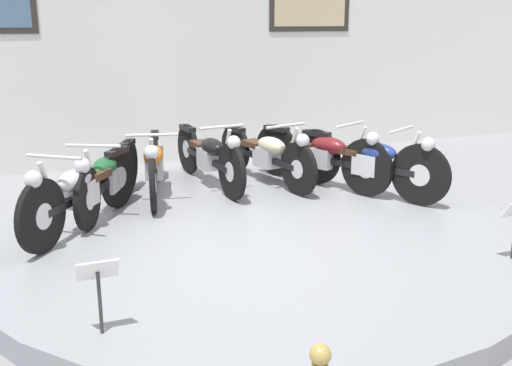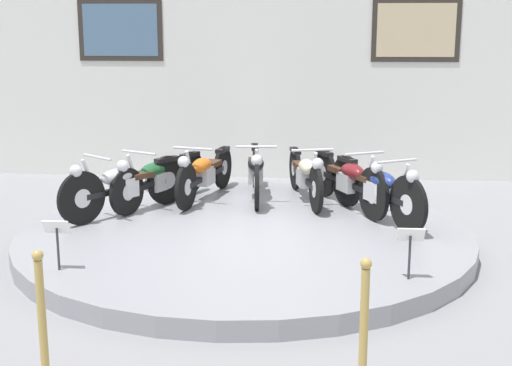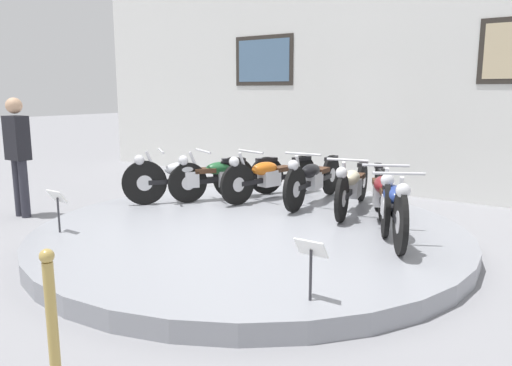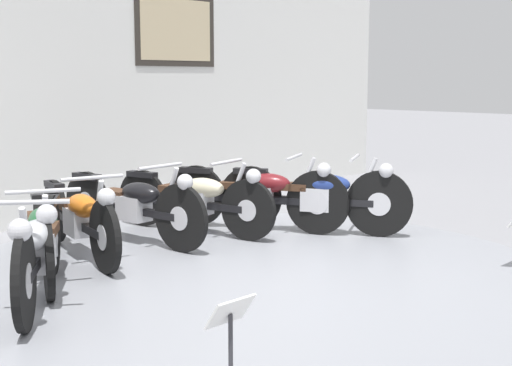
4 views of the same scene
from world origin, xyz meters
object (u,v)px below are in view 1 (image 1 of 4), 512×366
Objects in this scene: info_placard_front_left at (98,280)px; motorcycle_cream at (267,153)px; motorcycle_green at (108,175)px; motorcycle_blue at (368,160)px; motorcycle_orange at (154,163)px; motorcycle_silver at (81,189)px; motorcycle_maroon at (322,154)px; motorcycle_black at (209,155)px.

motorcycle_cream is at bearing 51.40° from info_placard_front_left.
motorcycle_blue is at bearing -10.49° from motorcycle_green.
motorcycle_blue reaches higher than motorcycle_orange.
motorcycle_blue is (3.14, -0.00, 0.01)m from motorcycle_silver.
info_placard_front_left is (-2.93, -2.62, -0.03)m from motorcycle_maroon.
info_placard_front_left is at bearing -118.56° from motorcycle_black.
motorcycle_black reaches higher than motorcycle_green.
motorcycle_black is (1.58, 1.01, -0.01)m from motorcycle_silver.
motorcycle_silver is 2.43m from motorcycle_cream.
info_placard_front_left is at bearing -93.05° from motorcycle_silver.
motorcycle_orange is at bearing -169.43° from motorcycle_black.
motorcycle_black is 1.08× the size of motorcycle_maroon.
motorcycle_maroon reaches higher than info_placard_front_left.
motorcycle_blue reaches higher than motorcycle_silver.
motorcycle_black is 3.87× the size of info_placard_front_left.
motorcycle_maroon is at bearing 41.75° from info_placard_front_left.
motorcycle_blue reaches higher than motorcycle_green.
motorcycle_maroon is (1.24, -0.49, 0.01)m from motorcycle_black.
motorcycle_blue is (0.32, -0.52, 0.01)m from motorcycle_maroon.
motorcycle_blue is at bearing -21.31° from motorcycle_orange.
motorcycle_blue reaches higher than motorcycle_black.
motorcycle_orange is 1.38m from motorcycle_cream.
info_placard_front_left is (-2.38, -2.98, -0.01)m from motorcycle_cream.
motorcycle_maroon is (0.56, -0.36, 0.02)m from motorcycle_cream.
motorcycle_black is (0.69, 0.13, 0.01)m from motorcycle_orange.
motorcycle_maroon is at bearing -10.41° from motorcycle_orange.
motorcycle_silver is 0.88× the size of motorcycle_maroon.
motorcycle_green is 3.47× the size of info_placard_front_left.
motorcycle_green is 0.98× the size of motorcycle_blue.
motorcycle_orange is 3.14m from info_placard_front_left.
motorcycle_cream is 1.05× the size of motorcycle_maroon.
motorcycle_green is at bearing -169.52° from motorcycle_cream.
motorcycle_orange is 0.97× the size of motorcycle_black.
motorcycle_cream is 1.07× the size of motorcycle_blue.
motorcycle_cream is at bearing 147.51° from motorcycle_maroon.
motorcycle_maroon is 3.59× the size of info_placard_front_left.
motorcycle_maroon reaches higher than motorcycle_black.
motorcycle_orange reaches higher than motorcycle_green.
motorcycle_maroon reaches higher than motorcycle_silver.
info_placard_front_left is (-3.25, -2.09, -0.03)m from motorcycle_blue.
info_placard_front_left is at bearing -99.45° from motorcycle_green.
motorcycle_blue reaches higher than info_placard_front_left.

